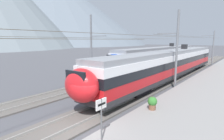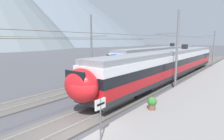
{
  "view_description": "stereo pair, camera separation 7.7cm",
  "coord_description": "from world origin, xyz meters",
  "px_view_note": "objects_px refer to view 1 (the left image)",
  "views": [
    {
      "loc": [
        -6.6,
        -7.36,
        5.17
      ],
      "look_at": [
        7.8,
        3.89,
        2.18
      ],
      "focal_mm": 29.3,
      "sensor_mm": 36.0,
      "label": 1
    },
    {
      "loc": [
        -6.55,
        -7.42,
        5.17
      ],
      "look_at": [
        7.8,
        3.89,
        2.18
      ],
      "focal_mm": 29.3,
      "sensor_mm": 36.0,
      "label": 2
    }
  ],
  "objects_px": {
    "catenary_mast_mid": "(175,49)",
    "train_near_platform": "(171,63)",
    "potted_plant_platform_edge": "(152,102)",
    "platform_sign": "(101,110)",
    "catenary_mast_far_side": "(92,47)",
    "train_far_track": "(162,55)",
    "catenary_mast_east": "(212,47)"
  },
  "relations": [
    {
      "from": "train_far_track",
      "to": "catenary_mast_east",
      "type": "distance_m",
      "value": 9.98
    },
    {
      "from": "train_near_platform",
      "to": "train_far_track",
      "type": "xyz_separation_m",
      "value": [
        10.63,
        5.8,
        -0.0
      ]
    },
    {
      "from": "catenary_mast_mid",
      "to": "train_near_platform",
      "type": "bearing_deg",
      "value": 24.56
    },
    {
      "from": "catenary_mast_mid",
      "to": "catenary_mast_far_side",
      "type": "relative_size",
      "value": 1.0
    },
    {
      "from": "train_near_platform",
      "to": "platform_sign",
      "type": "xyz_separation_m",
      "value": [
        -17.62,
        -3.19,
        -0.32
      ]
    },
    {
      "from": "catenary_mast_far_side",
      "to": "platform_sign",
      "type": "height_order",
      "value": "catenary_mast_far_side"
    },
    {
      "from": "catenary_mast_mid",
      "to": "potted_plant_platform_edge",
      "type": "bearing_deg",
      "value": -170.29
    },
    {
      "from": "train_far_track",
      "to": "train_near_platform",
      "type": "bearing_deg",
      "value": -151.38
    },
    {
      "from": "train_far_track",
      "to": "catenary_mast_mid",
      "type": "height_order",
      "value": "catenary_mast_mid"
    },
    {
      "from": "train_far_track",
      "to": "catenary_mast_mid",
      "type": "xyz_separation_m",
      "value": [
        -14.92,
        -7.76,
        2.06
      ]
    },
    {
      "from": "catenary_mast_mid",
      "to": "catenary_mast_east",
      "type": "bearing_deg",
      "value": 0.07
    },
    {
      "from": "train_near_platform",
      "to": "platform_sign",
      "type": "distance_m",
      "value": 17.91
    },
    {
      "from": "catenary_mast_mid",
      "to": "platform_sign",
      "type": "height_order",
      "value": "catenary_mast_mid"
    },
    {
      "from": "catenary_mast_far_side",
      "to": "potted_plant_platform_edge",
      "type": "xyz_separation_m",
      "value": [
        -5.82,
        -11.36,
        -3.42
      ]
    },
    {
      "from": "train_near_platform",
      "to": "catenary_mast_east",
      "type": "height_order",
      "value": "catenary_mast_east"
    },
    {
      "from": "catenary_mast_far_side",
      "to": "train_far_track",
      "type": "bearing_deg",
      "value": -7.28
    },
    {
      "from": "train_near_platform",
      "to": "potted_plant_platform_edge",
      "type": "height_order",
      "value": "train_near_platform"
    },
    {
      "from": "train_far_track",
      "to": "platform_sign",
      "type": "xyz_separation_m",
      "value": [
        -28.25,
        -8.99,
        -0.32
      ]
    },
    {
      "from": "catenary_mast_east",
      "to": "catenary_mast_mid",
      "type": "bearing_deg",
      "value": -179.93
    },
    {
      "from": "train_far_track",
      "to": "platform_sign",
      "type": "height_order",
      "value": "train_far_track"
    },
    {
      "from": "train_far_track",
      "to": "potted_plant_platform_edge",
      "type": "bearing_deg",
      "value": -158.35
    },
    {
      "from": "train_near_platform",
      "to": "catenary_mast_far_side",
      "type": "relative_size",
      "value": 0.74
    },
    {
      "from": "catenary_mast_east",
      "to": "platform_sign",
      "type": "distance_m",
      "value": 34.44
    },
    {
      "from": "train_far_track",
      "to": "platform_sign",
      "type": "bearing_deg",
      "value": -162.34
    },
    {
      "from": "train_far_track",
      "to": "catenary_mast_far_side",
      "type": "bearing_deg",
      "value": 172.72
    },
    {
      "from": "train_far_track",
      "to": "platform_sign",
      "type": "distance_m",
      "value": 29.65
    },
    {
      "from": "train_near_platform",
      "to": "potted_plant_platform_edge",
      "type": "xyz_separation_m",
      "value": [
        -12.44,
        -3.36,
        -1.34
      ]
    },
    {
      "from": "train_near_platform",
      "to": "platform_sign",
      "type": "relative_size",
      "value": 15.97
    },
    {
      "from": "train_near_platform",
      "to": "train_far_track",
      "type": "distance_m",
      "value": 12.11
    },
    {
      "from": "catenary_mast_mid",
      "to": "catenary_mast_far_side",
      "type": "bearing_deg",
      "value": 103.16
    },
    {
      "from": "catenary_mast_east",
      "to": "catenary_mast_far_side",
      "type": "distance_m",
      "value": 25.4
    },
    {
      "from": "train_far_track",
      "to": "catenary_mast_far_side",
      "type": "height_order",
      "value": "catenary_mast_far_side"
    }
  ]
}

